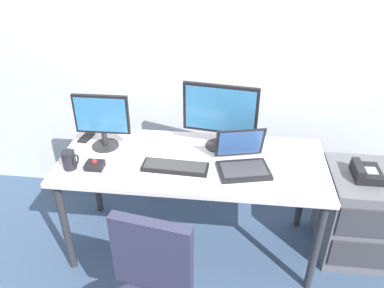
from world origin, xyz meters
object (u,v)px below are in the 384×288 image
at_px(desk_phone, 366,172).
at_px(cell_phone, 86,137).
at_px(file_cabinet, 354,213).
at_px(trackball_mouse, 95,165).
at_px(keyboard, 175,167).
at_px(monitor_side, 102,119).
at_px(laptop, 242,160).
at_px(monitor_main, 220,113).
at_px(coffee_mug, 70,160).

relative_size(desk_phone, cell_phone, 1.41).
height_order(file_cabinet, trackball_mouse, trackball_mouse).
bearing_deg(keyboard, file_cabinet, 9.57).
bearing_deg(monitor_side, desk_phone, -0.57).
bearing_deg(laptop, file_cabinet, 10.11).
distance_m(keyboard, laptop, 0.42).
relative_size(file_cabinet, desk_phone, 3.21).
bearing_deg(trackball_mouse, monitor_main, 24.61).
height_order(desk_phone, laptop, laptop).
bearing_deg(trackball_mouse, keyboard, 5.86).
relative_size(laptop, cell_phone, 2.58).
bearing_deg(desk_phone, trackball_mouse, -172.00).
relative_size(file_cabinet, coffee_mug, 5.43).
bearing_deg(keyboard, monitor_main, 49.09).
distance_m(laptop, cell_phone, 1.12).
bearing_deg(desk_phone, laptop, -170.94).
distance_m(desk_phone, coffee_mug, 1.87).
bearing_deg(cell_phone, file_cabinet, 5.11).
distance_m(file_cabinet, laptop, 0.94).
distance_m(monitor_side, keyboard, 0.58).
distance_m(desk_phone, trackball_mouse, 1.72).
distance_m(file_cabinet, keyboard, 1.31).
relative_size(laptop, coffee_mug, 3.10).
xyz_separation_m(trackball_mouse, coffee_mug, (-0.15, -0.02, 0.04)).
bearing_deg(monitor_main, file_cabinet, -5.23).
xyz_separation_m(desk_phone, coffee_mug, (-1.85, -0.26, 0.13)).
bearing_deg(laptop, monitor_main, 124.34).
bearing_deg(laptop, monitor_side, 171.13).
relative_size(coffee_mug, cell_phone, 0.83).
bearing_deg(monitor_side, keyboard, -21.94).
height_order(trackball_mouse, cell_phone, trackball_mouse).
bearing_deg(laptop, desk_phone, 9.06).
bearing_deg(monitor_main, desk_phone, -6.25).
distance_m(monitor_main, keyboard, 0.46).
relative_size(desk_phone, coffee_mug, 1.69).
bearing_deg(coffee_mug, trackball_mouse, 6.18).
bearing_deg(coffee_mug, keyboard, 5.94).
height_order(monitor_side, laptop, monitor_side).
bearing_deg(coffee_mug, cell_phone, 95.16).
bearing_deg(monitor_side, file_cabinet, -0.02).
bearing_deg(monitor_side, monitor_main, 6.52).
xyz_separation_m(monitor_side, cell_phone, (-0.17, 0.09, -0.20)).
height_order(file_cabinet, desk_phone, desk_phone).
relative_size(monitor_main, cell_phone, 3.44).
relative_size(monitor_main, monitor_side, 1.29).
bearing_deg(monitor_main, monitor_side, -173.48).
xyz_separation_m(file_cabinet, monitor_main, (-0.96, 0.09, 0.68)).
bearing_deg(keyboard, laptop, 8.52).
relative_size(keyboard, laptop, 1.13).
bearing_deg(cell_phone, laptop, -4.34).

